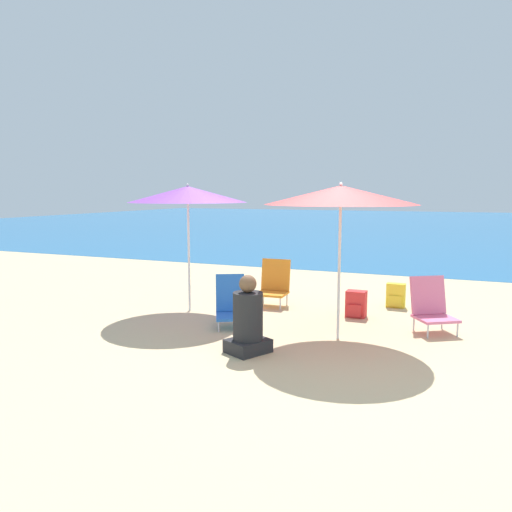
% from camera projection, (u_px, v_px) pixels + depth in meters
% --- Properties ---
extents(ground_plane, '(60.00, 60.00, 0.00)m').
position_uv_depth(ground_plane, '(344.00, 349.00, 6.15)').
color(ground_plane, '#D1BA89').
extents(sea_water, '(60.00, 40.00, 0.01)m').
position_uv_depth(sea_water, '(440.00, 224.00, 29.78)').
color(sea_water, '#23669E').
rests_on(sea_water, ground).
extents(beach_umbrella_red, '(1.96, 1.96, 2.05)m').
position_uv_depth(beach_umbrella_red, '(341.00, 195.00, 6.36)').
color(beach_umbrella_red, white).
rests_on(beach_umbrella_red, ground).
extents(beach_umbrella_purple, '(1.89, 1.89, 2.06)m').
position_uv_depth(beach_umbrella_purple, '(188.00, 194.00, 7.90)').
color(beach_umbrella_purple, white).
rests_on(beach_umbrella_purple, ground).
extents(beach_chair_pink, '(0.71, 0.72, 0.76)m').
position_uv_depth(beach_chair_pink, '(431.00, 306.00, 6.90)').
color(beach_chair_pink, silver).
rests_on(beach_chair_pink, ground).
extents(beach_chair_orange, '(0.53, 0.54, 0.78)m').
position_uv_depth(beach_chair_orange, '(274.00, 284.00, 8.50)').
color(beach_chair_orange, silver).
rests_on(beach_chair_orange, ground).
extents(beach_chair_blue, '(0.62, 0.68, 0.73)m').
position_uv_depth(beach_chair_blue, '(230.00, 304.00, 7.20)').
color(beach_chair_blue, silver).
rests_on(beach_chair_blue, ground).
extents(person_seated_near, '(0.57, 0.60, 0.95)m').
position_uv_depth(person_seated_near, '(248.00, 321.00, 5.98)').
color(person_seated_near, '#262628').
rests_on(person_seated_near, ground).
extents(backpack_yellow, '(0.30, 0.19, 0.41)m').
position_uv_depth(backpack_yellow, '(396.00, 296.00, 8.35)').
color(backpack_yellow, yellow).
rests_on(backpack_yellow, ground).
extents(backpack_red, '(0.30, 0.25, 0.41)m').
position_uv_depth(backpack_red, '(356.00, 304.00, 7.71)').
color(backpack_red, red).
rests_on(backpack_red, ground).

